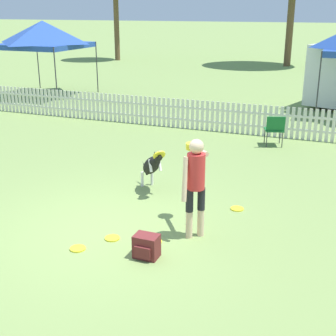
{
  "coord_description": "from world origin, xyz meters",
  "views": [
    {
      "loc": [
        3.48,
        -6.13,
        3.46
      ],
      "look_at": [
        0.57,
        1.17,
        0.77
      ],
      "focal_mm": 50.0,
      "sensor_mm": 36.0,
      "label": 1
    }
  ],
  "objects_px": {
    "frisbee_near_dog": "(237,209)",
    "frisbee_far_scatter": "(112,238)",
    "handler_person": "(195,176)",
    "backpack_on_grass": "(146,246)",
    "frisbee_midfield": "(78,248)",
    "canopy_tent_secondary": "(43,35)",
    "leaping_dog": "(152,165)",
    "folding_chair_center": "(275,128)",
    "frisbee_near_handler": "(154,241)"
  },
  "relations": [
    {
      "from": "canopy_tent_secondary",
      "to": "frisbee_near_handler",
      "type": "bearing_deg",
      "value": -47.85
    },
    {
      "from": "frisbee_near_dog",
      "to": "folding_chair_center",
      "type": "xyz_separation_m",
      "value": [
        -0.09,
        4.37,
        0.48
      ]
    },
    {
      "from": "backpack_on_grass",
      "to": "canopy_tent_secondary",
      "type": "bearing_deg",
      "value": 131.11
    },
    {
      "from": "canopy_tent_secondary",
      "to": "backpack_on_grass",
      "type": "bearing_deg",
      "value": -48.89
    },
    {
      "from": "leaping_dog",
      "to": "frisbee_midfield",
      "type": "bearing_deg",
      "value": 45.27
    },
    {
      "from": "backpack_on_grass",
      "to": "canopy_tent_secondary",
      "type": "distance_m",
      "value": 14.3
    },
    {
      "from": "frisbee_far_scatter",
      "to": "folding_chair_center",
      "type": "height_order",
      "value": "folding_chair_center"
    },
    {
      "from": "frisbee_far_scatter",
      "to": "frisbee_midfield",
      "type": "bearing_deg",
      "value": -123.44
    },
    {
      "from": "handler_person",
      "to": "frisbee_near_dog",
      "type": "height_order",
      "value": "handler_person"
    },
    {
      "from": "frisbee_midfield",
      "to": "leaping_dog",
      "type": "bearing_deg",
      "value": 87.79
    },
    {
      "from": "folding_chair_center",
      "to": "canopy_tent_secondary",
      "type": "distance_m",
      "value": 10.99
    },
    {
      "from": "frisbee_near_handler",
      "to": "folding_chair_center",
      "type": "bearing_deg",
      "value": 82.48
    },
    {
      "from": "handler_person",
      "to": "leaping_dog",
      "type": "relative_size",
      "value": 1.65
    },
    {
      "from": "folding_chair_center",
      "to": "canopy_tent_secondary",
      "type": "bearing_deg",
      "value": -40.57
    },
    {
      "from": "frisbee_midfield",
      "to": "backpack_on_grass",
      "type": "xyz_separation_m",
      "value": [
        1.06,
        0.17,
        0.16
      ]
    },
    {
      "from": "frisbee_near_dog",
      "to": "frisbee_far_scatter",
      "type": "bearing_deg",
      "value": -130.05
    },
    {
      "from": "handler_person",
      "to": "frisbee_near_dog",
      "type": "xyz_separation_m",
      "value": [
        0.4,
        1.24,
        -1.0
      ]
    },
    {
      "from": "leaping_dog",
      "to": "frisbee_near_dog",
      "type": "relative_size",
      "value": 4.1
    },
    {
      "from": "frisbee_far_scatter",
      "to": "canopy_tent_secondary",
      "type": "height_order",
      "value": "canopy_tent_secondary"
    },
    {
      "from": "handler_person",
      "to": "frisbee_near_handler",
      "type": "height_order",
      "value": "handler_person"
    },
    {
      "from": "handler_person",
      "to": "canopy_tent_secondary",
      "type": "relative_size",
      "value": 0.53
    },
    {
      "from": "frisbee_midfield",
      "to": "folding_chair_center",
      "type": "xyz_separation_m",
      "value": [
        1.79,
        6.72,
        0.48
      ]
    },
    {
      "from": "handler_person",
      "to": "canopy_tent_secondary",
      "type": "distance_m",
      "value": 13.79
    },
    {
      "from": "handler_person",
      "to": "frisbee_midfield",
      "type": "bearing_deg",
      "value": 174.28
    },
    {
      "from": "frisbee_far_scatter",
      "to": "folding_chair_center",
      "type": "bearing_deg",
      "value": 76.73
    },
    {
      "from": "frisbee_far_scatter",
      "to": "canopy_tent_secondary",
      "type": "relative_size",
      "value": 0.08
    },
    {
      "from": "frisbee_far_scatter",
      "to": "folding_chair_center",
      "type": "xyz_separation_m",
      "value": [
        1.47,
        6.22,
        0.48
      ]
    },
    {
      "from": "leaping_dog",
      "to": "folding_chair_center",
      "type": "relative_size",
      "value": 1.18
    },
    {
      "from": "frisbee_near_dog",
      "to": "frisbee_far_scatter",
      "type": "xyz_separation_m",
      "value": [
        -1.56,
        -1.86,
        0.0
      ]
    },
    {
      "from": "frisbee_midfield",
      "to": "handler_person",
      "type": "bearing_deg",
      "value": 36.8
    },
    {
      "from": "frisbee_near_dog",
      "to": "canopy_tent_secondary",
      "type": "bearing_deg",
      "value": 140.06
    },
    {
      "from": "frisbee_far_scatter",
      "to": "backpack_on_grass",
      "type": "distance_m",
      "value": 0.82
    },
    {
      "from": "backpack_on_grass",
      "to": "canopy_tent_secondary",
      "type": "relative_size",
      "value": 0.12
    },
    {
      "from": "handler_person",
      "to": "frisbee_midfield",
      "type": "height_order",
      "value": "handler_person"
    },
    {
      "from": "frisbee_midfield",
      "to": "canopy_tent_secondary",
      "type": "height_order",
      "value": "canopy_tent_secondary"
    },
    {
      "from": "frisbee_near_dog",
      "to": "backpack_on_grass",
      "type": "relative_size",
      "value": 0.67
    },
    {
      "from": "frisbee_midfield",
      "to": "frisbee_far_scatter",
      "type": "bearing_deg",
      "value": 56.56
    },
    {
      "from": "leaping_dog",
      "to": "frisbee_near_handler",
      "type": "xyz_separation_m",
      "value": [
        0.89,
        -1.96,
        -0.54
      ]
    },
    {
      "from": "canopy_tent_secondary",
      "to": "frisbee_far_scatter",
      "type": "bearing_deg",
      "value": -50.38
    },
    {
      "from": "leaping_dog",
      "to": "backpack_on_grass",
      "type": "relative_size",
      "value": 2.74
    },
    {
      "from": "handler_person",
      "to": "folding_chair_center",
      "type": "bearing_deg",
      "value": 44.34
    },
    {
      "from": "backpack_on_grass",
      "to": "folding_chair_center",
      "type": "height_order",
      "value": "folding_chair_center"
    },
    {
      "from": "frisbee_near_handler",
      "to": "handler_person",
      "type": "bearing_deg",
      "value": 43.83
    },
    {
      "from": "frisbee_near_dog",
      "to": "frisbee_midfield",
      "type": "height_order",
      "value": "same"
    },
    {
      "from": "handler_person",
      "to": "backpack_on_grass",
      "type": "bearing_deg",
      "value": -156.67
    },
    {
      "from": "handler_person",
      "to": "leaping_dog",
      "type": "height_order",
      "value": "handler_person"
    },
    {
      "from": "folding_chair_center",
      "to": "handler_person",
      "type": "bearing_deg",
      "value": 68.52
    },
    {
      "from": "handler_person",
      "to": "folding_chair_center",
      "type": "relative_size",
      "value": 1.94
    },
    {
      "from": "frisbee_near_dog",
      "to": "frisbee_near_handler",
      "type": "bearing_deg",
      "value": -117.61
    },
    {
      "from": "leaping_dog",
      "to": "frisbee_near_handler",
      "type": "height_order",
      "value": "leaping_dog"
    }
  ]
}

